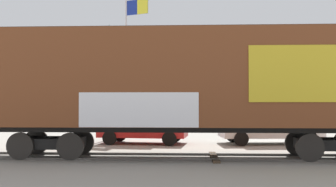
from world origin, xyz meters
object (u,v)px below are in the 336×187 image
at_px(parked_car_red, 142,125).
at_px(freight_car, 188,81).
at_px(flagpole, 131,44).
at_px(parked_car_white, 268,126).

bearing_deg(parked_car_red, freight_car, -62.22).
height_order(flagpole, parked_car_red, flagpole).
relative_size(flagpole, parked_car_red, 2.02).
bearing_deg(flagpole, parked_car_white, -30.40).
relative_size(freight_car, parked_car_white, 3.09).
distance_m(flagpole, parked_car_white, 9.68).
bearing_deg(freight_car, parked_car_white, 56.81).
distance_m(freight_car, parked_car_red, 5.53).
xyz_separation_m(freight_car, flagpole, (-4.02, 9.47, 2.70)).
relative_size(parked_car_red, parked_car_white, 0.86).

